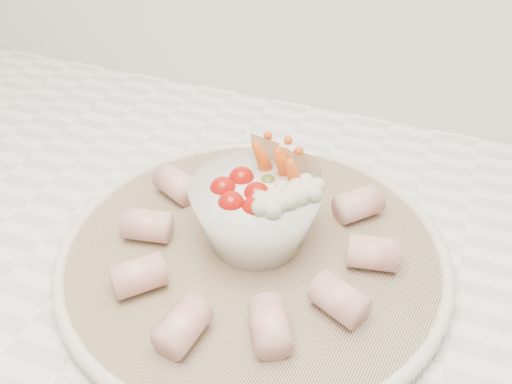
% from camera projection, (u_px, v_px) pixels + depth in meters
% --- Properties ---
extents(serving_platter, '(0.42, 0.42, 0.02)m').
position_uv_depth(serving_platter, '(253.00, 253.00, 0.55)').
color(serving_platter, navy).
rests_on(serving_platter, kitchen_counter).
extents(veggie_bowl, '(0.12, 0.12, 0.10)m').
position_uv_depth(veggie_bowl, '(258.00, 211.00, 0.53)').
color(veggie_bowl, white).
rests_on(veggie_bowl, serving_platter).
extents(cured_meat_rolls, '(0.27, 0.27, 0.03)m').
position_uv_depth(cured_meat_rolls, '(253.00, 238.00, 0.54)').
color(cured_meat_rolls, '#C15859').
rests_on(cured_meat_rolls, serving_platter).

